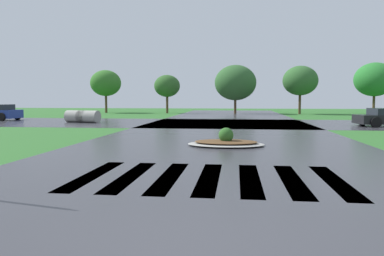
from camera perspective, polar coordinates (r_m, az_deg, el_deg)
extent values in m
cube|color=#35353A|center=(13.83, 4.38, -2.73)|extent=(11.22, 80.00, 0.01)
cube|color=#35353A|center=(26.16, 5.55, 0.75)|extent=(90.00, 10.10, 0.01)
cube|color=white|center=(8.87, -15.14, -7.05)|extent=(0.45, 3.38, 0.01)
cube|color=white|center=(8.57, -9.51, -7.35)|extent=(0.45, 3.38, 0.01)
cube|color=white|center=(8.37, -3.54, -7.59)|extent=(0.45, 3.38, 0.01)
cube|color=white|center=(8.26, 2.68, -7.76)|extent=(0.45, 3.38, 0.01)
cube|color=white|center=(8.24, 8.99, -7.83)|extent=(0.45, 3.38, 0.01)
cube|color=white|center=(8.33, 15.24, -7.81)|extent=(0.45, 3.38, 0.01)
cube|color=white|center=(8.51, 21.31, -7.71)|extent=(0.45, 3.38, 0.01)
ellipsoid|color=#9E9B93|center=(13.82, 5.31, -2.51)|extent=(2.88, 1.88, 0.12)
ellipsoid|color=brown|center=(13.80, 5.31, -2.14)|extent=(2.36, 1.55, 0.10)
sphere|color=#2D6023|center=(13.78, 5.32, -1.10)|extent=(0.56, 0.56, 0.56)
cylinder|color=black|center=(32.33, -27.53, 1.55)|extent=(0.65, 0.26, 0.64)
cylinder|color=black|center=(33.83, -25.56, 1.73)|extent=(0.65, 0.26, 0.64)
cylinder|color=black|center=(26.62, 25.00, 1.08)|extent=(0.66, 0.27, 0.64)
cylinder|color=black|center=(24.86, 26.73, 0.80)|extent=(0.66, 0.27, 0.64)
cylinder|color=#9E9B93|center=(28.30, -17.50, 1.74)|extent=(1.77, 1.23, 0.89)
cylinder|color=#9E9B93|center=(27.70, -15.85, 1.72)|extent=(1.77, 1.23, 0.89)
cylinder|color=#4C3823|center=(46.15, -13.23, 3.77)|extent=(0.28, 0.28, 2.32)
ellipsoid|color=#336C26|center=(46.18, -13.29, 6.82)|extent=(3.72, 3.72, 3.16)
cylinder|color=#4C3823|center=(43.72, -3.89, 3.73)|extent=(0.28, 0.28, 2.16)
ellipsoid|color=#2F5C26|center=(43.74, -3.91, 6.56)|extent=(3.06, 3.06, 2.60)
cylinder|color=#4C3823|center=(42.66, 6.74, 3.51)|extent=(0.28, 0.28, 1.90)
ellipsoid|color=#305C2D|center=(42.69, 6.78, 7.02)|extent=(4.77, 4.77, 4.05)
cylinder|color=#4C3823|center=(42.90, 16.43, 3.69)|extent=(0.28, 0.28, 2.39)
ellipsoid|color=#30602C|center=(42.94, 16.51, 7.09)|extent=(3.88, 3.88, 3.30)
cylinder|color=#4C3823|center=(46.62, 26.45, 3.42)|extent=(0.28, 0.28, 2.33)
ellipsoid|color=#28762D|center=(46.67, 26.57, 6.78)|extent=(4.48, 4.48, 3.81)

